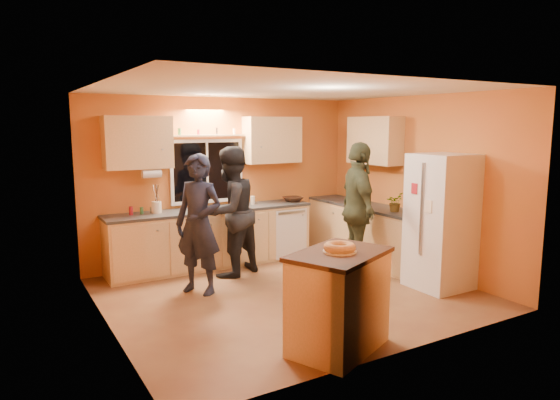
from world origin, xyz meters
TOP-DOWN VIEW (x-y plane):
  - ground at (0.00, 0.00)m, footprint 4.50×4.50m
  - room_shell at (0.12, 0.41)m, footprint 4.54×4.04m
  - back_counter at (0.01, 1.70)m, footprint 4.23×0.62m
  - right_counter at (1.95, 0.50)m, footprint 0.62×1.84m
  - refrigerator at (1.89, -0.80)m, footprint 0.72×0.70m
  - island at (-0.42, -1.63)m, footprint 1.20×1.03m
  - bundt_pastry at (-0.42, -1.63)m, footprint 0.31×0.31m
  - person_left at (-0.98, 0.62)m, footprint 0.74×0.79m
  - person_center at (-0.30, 1.12)m, footprint 1.11×1.00m
  - person_right at (1.31, 0.22)m, footprint 0.85×1.23m
  - mixing_bowl at (1.10, 1.67)m, footprint 0.33×0.33m
  - utensil_crock at (-1.19, 1.74)m, footprint 0.14×0.14m
  - potted_plant at (1.89, 0.08)m, footprint 0.33×0.31m
  - red_box at (1.98, 0.94)m, footprint 0.19×0.16m

SIDE VIEW (x-z plane):
  - ground at x=0.00m, z-range 0.00..0.00m
  - back_counter at x=0.01m, z-range 0.00..0.90m
  - right_counter at x=1.95m, z-range 0.00..0.90m
  - island at x=-0.42m, z-range 0.01..0.98m
  - refrigerator at x=1.89m, z-range 0.00..1.80m
  - person_left at x=-0.98m, z-range 0.00..1.81m
  - red_box at x=1.98m, z-range 0.90..0.97m
  - person_center at x=-0.30m, z-range 0.00..1.87m
  - mixing_bowl at x=1.10m, z-range 0.90..0.98m
  - person_right at x=1.31m, z-range 0.00..1.93m
  - utensil_crock at x=-1.19m, z-range 0.90..1.07m
  - bundt_pastry at x=-0.42m, z-range 0.98..1.07m
  - potted_plant at x=1.89m, z-range 0.90..1.19m
  - room_shell at x=0.12m, z-range 0.31..2.92m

